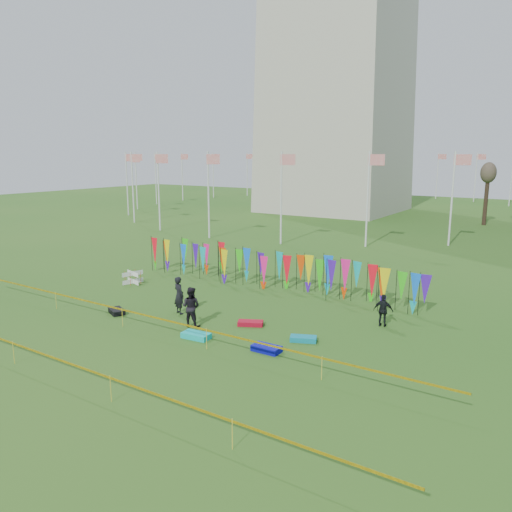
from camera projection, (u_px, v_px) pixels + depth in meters
The scene contains 14 objects.
ground at pixel (177, 325), 23.12m from camera, with size 160.00×160.00×0.00m, color #255718.
flagpole_ring at pixel (335, 182), 69.16m from camera, with size 57.40×56.16×8.00m.
banner_row at pixel (271, 267), 29.11m from camera, with size 18.64×0.64×2.16m.
caution_tape_near at pixel (149, 317), 21.81m from camera, with size 26.00×0.02×0.90m.
caution_tape_far at pixel (45, 356), 17.63m from camera, with size 26.00×0.02×0.90m.
box_kite at pixel (133, 277), 30.38m from camera, with size 0.70×0.70×0.78m.
person_left at pixel (179, 295), 24.60m from camera, with size 0.68×0.50×1.88m, color black.
person_mid at pixel (191, 307), 22.77m from camera, with size 0.90×0.56×1.86m, color black.
person_right at pixel (383, 310), 22.80m from camera, with size 0.89×0.50×1.51m, color black.
kite_bag_turquoise at pixel (196, 336), 21.42m from camera, with size 1.22×0.61×0.24m, color #0DCFCC.
kite_bag_blue at pixel (267, 349), 19.99m from camera, with size 1.16×0.61×0.24m, color #0A0CB0.
kite_bag_red at pixel (250, 323), 23.03m from camera, with size 1.15×0.53×0.21m, color #B60C24.
kite_bag_black at pixel (117, 311), 24.74m from camera, with size 1.02×0.59×0.24m, color black.
kite_bag_teal at pixel (303, 339), 21.09m from camera, with size 1.10×0.53×0.21m, color #0B8AA4.
Camera 1 is at (15.12, -16.40, 7.78)m, focal length 35.00 mm.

